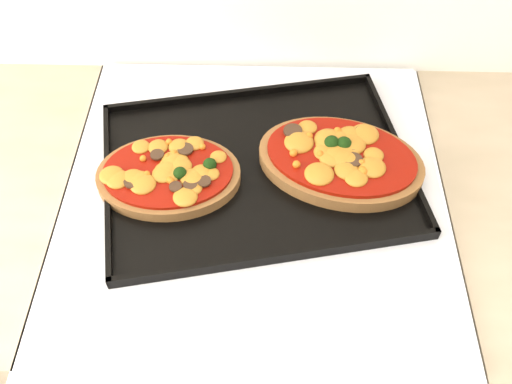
# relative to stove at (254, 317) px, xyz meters

# --- Properties ---
(stove) EXTENTS (0.60, 0.60, 0.91)m
(stove) POSITION_rel_stove_xyz_m (0.00, 0.00, 0.00)
(stove) COLOR white
(stove) RESTS_ON floor
(baking_tray) EXTENTS (0.54, 0.44, 0.02)m
(baking_tray) POSITION_rel_stove_xyz_m (0.00, 0.03, 0.47)
(baking_tray) COLOR black
(baking_tray) RESTS_ON stove
(pizza_left) EXTENTS (0.23, 0.17, 0.03)m
(pizza_left) POSITION_rel_stove_xyz_m (-0.13, 0.00, 0.48)
(pizza_left) COLOR brown
(pizza_left) RESTS_ON baking_tray
(pizza_right) EXTENTS (0.30, 0.23, 0.04)m
(pizza_right) POSITION_rel_stove_xyz_m (0.14, 0.04, 0.48)
(pizza_right) COLOR brown
(pizza_right) RESTS_ON baking_tray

